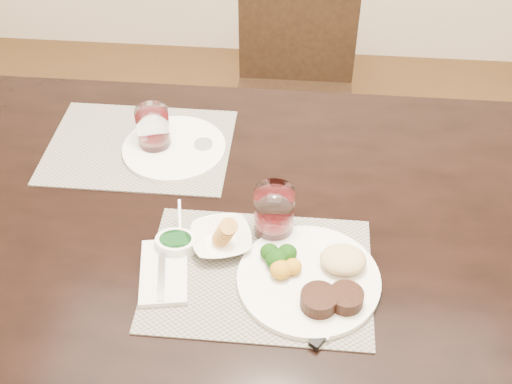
# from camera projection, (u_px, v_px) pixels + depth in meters

# --- Properties ---
(dining_table) EXTENTS (2.00, 1.00, 0.75)m
(dining_table) POSITION_uv_depth(u_px,v_px,m) (279.00, 239.00, 1.50)
(dining_table) COLOR black
(dining_table) RESTS_ON ground
(chair_far) EXTENTS (0.42, 0.42, 0.90)m
(chair_far) POSITION_uv_depth(u_px,v_px,m) (295.00, 81.00, 2.30)
(chair_far) COLOR black
(chair_far) RESTS_ON ground
(placemat_near) EXTENTS (0.46, 0.34, 0.00)m
(placemat_near) POSITION_uv_depth(u_px,v_px,m) (259.00, 274.00, 1.32)
(placemat_near) COLOR gray
(placemat_near) RESTS_ON dining_table
(placemat_far) EXTENTS (0.46, 0.34, 0.00)m
(placemat_far) POSITION_uv_depth(u_px,v_px,m) (140.00, 146.00, 1.62)
(placemat_far) COLOR gray
(placemat_far) RESTS_ON dining_table
(dinner_plate) EXTENTS (0.29, 0.29, 0.05)m
(dinner_plate) POSITION_uv_depth(u_px,v_px,m) (316.00, 278.00, 1.28)
(dinner_plate) COLOR white
(dinner_plate) RESTS_ON placemat_near
(napkin_fork) EXTENTS (0.12, 0.18, 0.02)m
(napkin_fork) POSITION_uv_depth(u_px,v_px,m) (164.00, 271.00, 1.31)
(napkin_fork) COLOR white
(napkin_fork) RESTS_ON placemat_near
(steak_knife) EXTENTS (0.09, 0.22, 0.01)m
(steak_knife) POSITION_uv_depth(u_px,v_px,m) (327.00, 317.00, 1.23)
(steak_knife) COLOR silver
(steak_knife) RESTS_ON placemat_near
(cracker_bowl) EXTENTS (0.16, 0.16, 0.06)m
(cracker_bowl) POSITION_uv_depth(u_px,v_px,m) (221.00, 239.00, 1.36)
(cracker_bowl) COLOR white
(cracker_bowl) RESTS_ON placemat_near
(sauce_ramekin) EXTENTS (0.09, 0.13, 0.07)m
(sauce_ramekin) POSITION_uv_depth(u_px,v_px,m) (176.00, 243.00, 1.35)
(sauce_ramekin) COLOR white
(sauce_ramekin) RESTS_ON placemat_near
(wine_glass_near) EXTENTS (0.09, 0.09, 0.12)m
(wine_glass_near) POSITION_uv_depth(u_px,v_px,m) (274.00, 214.00, 1.37)
(wine_glass_near) COLOR silver
(wine_glass_near) RESTS_ON placemat_near
(far_plate) EXTENTS (0.26, 0.26, 0.01)m
(far_plate) POSITION_uv_depth(u_px,v_px,m) (174.00, 148.00, 1.61)
(far_plate) COLOR white
(far_plate) RESTS_ON placemat_far
(wine_glass_far) EXTENTS (0.08, 0.08, 0.11)m
(wine_glass_far) POSITION_uv_depth(u_px,v_px,m) (154.00, 131.00, 1.58)
(wine_glass_far) COLOR silver
(wine_glass_far) RESTS_ON placemat_far
(salt_cellar) EXTENTS (0.05, 0.05, 0.02)m
(salt_cellar) POSITION_uv_depth(u_px,v_px,m) (204.00, 147.00, 1.61)
(salt_cellar) COLOR silver
(salt_cellar) RESTS_ON dining_table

